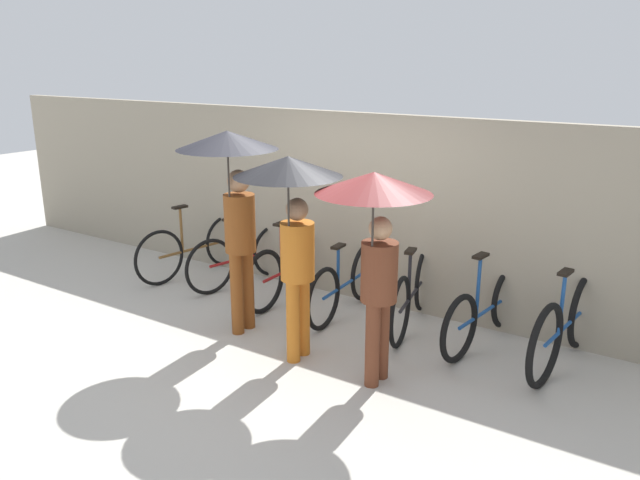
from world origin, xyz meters
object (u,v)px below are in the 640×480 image
parked_bicycle_6 (566,325)px  parked_bicycle_1 (244,256)px  parked_bicycle_3 (346,283)px  parked_bicycle_4 (413,292)px  pedestrian_center (292,204)px  pedestrian_trailing (376,221)px  parked_bicycle_0 (195,247)px  parked_bicycle_5 (485,310)px  parked_bicycle_2 (291,267)px  pedestrian_leading (232,178)px

parked_bicycle_6 → parked_bicycle_1: bearing=95.5°
parked_bicycle_3 → parked_bicycle_1: bearing=83.1°
parked_bicycle_4 → parked_bicycle_6: 1.58m
pedestrian_center → pedestrian_trailing: (0.85, 0.00, -0.04)m
pedestrian_trailing → parked_bicycle_0: bearing=-21.4°
parked_bicycle_5 → pedestrian_center: pedestrian_center is taller
parked_bicycle_0 → parked_bicycle_6: size_ratio=0.99×
parked_bicycle_0 → pedestrian_trailing: (3.41, -1.33, 1.13)m
parked_bicycle_0 → parked_bicycle_2: 1.58m
pedestrian_leading → pedestrian_center: pedestrian_leading is taller
parked_bicycle_0 → pedestrian_trailing: bearing=-101.4°
parked_bicycle_4 → parked_bicycle_5: parked_bicycle_4 is taller
parked_bicycle_2 → pedestrian_trailing: bearing=-126.6°
parked_bicycle_5 → parked_bicycle_6: (0.79, -0.05, 0.04)m
parked_bicycle_5 → parked_bicycle_2: bearing=98.6°
parked_bicycle_2 → pedestrian_trailing: size_ratio=0.94×
parked_bicycle_6 → parked_bicycle_2: bearing=96.4°
parked_bicycle_1 → parked_bicycle_5: parked_bicycle_1 is taller
parked_bicycle_0 → parked_bicycle_2: bearing=-80.0°
parked_bicycle_6 → pedestrian_center: pedestrian_center is taller
parked_bicycle_5 → pedestrian_trailing: bearing=166.0°
parked_bicycle_3 → pedestrian_center: pedestrian_center is taller
pedestrian_trailing → parked_bicycle_3: bearing=-51.2°
pedestrian_center → parked_bicycle_2: bearing=-56.6°
parked_bicycle_1 → parked_bicycle_3: size_ratio=0.99×
parked_bicycle_1 → parked_bicycle_2: bearing=-80.9°
parked_bicycle_3 → parked_bicycle_4: parked_bicycle_4 is taller
parked_bicycle_1 → parked_bicycle_5: 3.16m
parked_bicycle_0 → pedestrian_leading: size_ratio=0.84×
parked_bicycle_5 → pedestrian_leading: 2.87m
parked_bicycle_2 → parked_bicycle_6: parked_bicycle_6 is taller
parked_bicycle_4 → parked_bicycle_6: size_ratio=0.97×
pedestrian_trailing → parked_bicycle_2: bearing=-36.1°
parked_bicycle_6 → parked_bicycle_3: bearing=97.6°
parked_bicycle_0 → parked_bicycle_4: 3.16m
parked_bicycle_2 → parked_bicycle_6: size_ratio=1.00×
parked_bicycle_3 → parked_bicycle_6: parked_bicycle_6 is taller
parked_bicycle_0 → parked_bicycle_1: 0.79m
parked_bicycle_5 → pedestrian_leading: bearing=125.0°
parked_bicycle_1 → parked_bicycle_0: bearing=108.3°
parked_bicycle_3 → parked_bicycle_6: (2.37, 0.06, 0.04)m
parked_bicycle_1 → parked_bicycle_4: bearing=-76.7°
parked_bicycle_0 → pedestrian_center: pedestrian_center is taller
pedestrian_center → parked_bicycle_6: bearing=-151.2°
parked_bicycle_2 → parked_bicycle_6: bearing=-90.4°
pedestrian_leading → parked_bicycle_1: bearing=-52.3°
pedestrian_leading → parked_bicycle_0: bearing=-33.1°
pedestrian_leading → parked_bicycle_6: bearing=-158.8°
parked_bicycle_0 → parked_bicycle_5: size_ratio=1.04×
parked_bicycle_5 → parked_bicycle_6: size_ratio=0.95×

